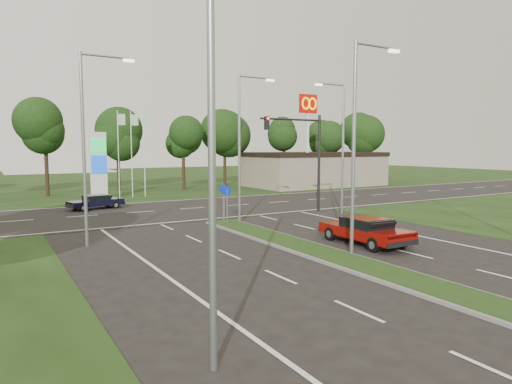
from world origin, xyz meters
TOP-DOWN VIEW (x-y plane):
  - ground at (0.00, 0.00)m, footprint 160.00×160.00m
  - verge_far at (0.00, 55.00)m, footprint 160.00×50.00m
  - cross_road at (0.00, 24.00)m, footprint 160.00×12.00m
  - median_kerb at (0.00, 4.00)m, footprint 2.00×26.00m
  - commercial_building at (22.00, 36.00)m, footprint 16.00×9.00m
  - streetlight_median_near at (1.00, 6.00)m, footprint 2.53×0.22m
  - streetlight_median_far at (1.00, 16.00)m, footprint 2.53×0.22m
  - streetlight_left_near at (-8.30, 0.00)m, footprint 2.53×0.22m
  - streetlight_left_far at (-8.30, 14.00)m, footprint 2.53×0.22m
  - streetlight_right_far at (8.80, 16.00)m, footprint 2.53×0.22m
  - traffic_signal at (7.19, 18.00)m, footprint 5.10×0.42m
  - median_signs at (0.00, 16.40)m, footprint 1.16×1.76m
  - gas_pylon at (-3.79, 33.05)m, footprint 5.80×1.26m
  - mcdonalds_sign at (18.00, 31.97)m, footprint 2.20×0.47m
  - treeline_far at (0.10, 39.93)m, footprint 6.00×6.00m
  - red_sedan at (3.16, 7.64)m, footprint 2.07×4.78m
  - navy_sedan at (-5.43, 27.34)m, footprint 4.16×2.36m

SIDE VIEW (x-z plane):
  - ground at x=0.00m, z-range 0.00..0.00m
  - verge_far at x=0.00m, z-range -0.01..0.01m
  - cross_road at x=0.00m, z-range -0.01..0.01m
  - median_kerb at x=0.00m, z-range 0.00..0.12m
  - navy_sedan at x=-5.43m, z-range 0.04..1.12m
  - red_sedan at x=3.16m, z-range 0.05..1.35m
  - median_signs at x=0.00m, z-range 0.52..2.90m
  - commercial_building at x=22.00m, z-range 0.00..4.00m
  - gas_pylon at x=-3.79m, z-range -0.80..7.20m
  - traffic_signal at x=7.19m, z-range 1.15..8.15m
  - streetlight_median_near at x=1.00m, z-range 0.58..9.58m
  - streetlight_median_far at x=1.00m, z-range 0.58..9.58m
  - streetlight_left_near at x=-8.30m, z-range 0.58..9.58m
  - streetlight_left_far at x=-8.30m, z-range 0.58..9.58m
  - streetlight_right_far at x=8.80m, z-range 0.58..9.58m
  - treeline_far at x=0.10m, z-range 1.88..11.78m
  - mcdonalds_sign at x=18.00m, z-range 2.79..13.19m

